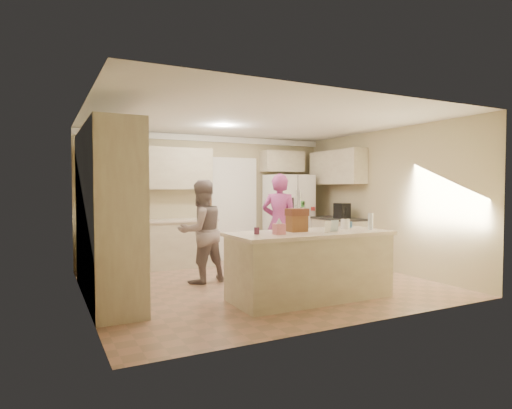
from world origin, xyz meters
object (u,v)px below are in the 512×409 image
refrigerator (289,217)px  teen_boy (201,231)px  coffee_maker (342,211)px  tissue_box (279,229)px  dollhouse_body (297,224)px  teen_girl (280,223)px  utensil_crock (345,224)px  island_base (310,267)px

refrigerator → teen_boy: 2.80m
coffee_maker → tissue_box: 3.28m
dollhouse_body → teen_girl: size_ratio=0.15×
utensil_crock → teen_girl: teen_girl is taller
coffee_maker → island_base: bearing=-137.2°
dollhouse_body → refrigerator: bearing=60.7°
utensil_crock → teen_boy: (-1.66, 1.56, -0.17)m
coffee_maker → teen_boy: (-3.06, -0.29, -0.24)m
teen_boy → teen_girl: teen_girl is taller
tissue_box → teen_girl: (1.06, 1.81, -0.11)m
refrigerator → teen_boy: bearing=-153.6°
tissue_box → teen_girl: size_ratio=0.08×
island_base → tissue_box: bearing=-169.7°
utensil_crock → teen_boy: 2.28m
refrigerator → utensil_crock: refrigerator is taller
coffee_maker → teen_girl: bearing=-172.9°
refrigerator → teen_girl: size_ratio=1.01×
coffee_maker → utensil_crock: bearing=-127.1°
refrigerator → dollhouse_body: (-1.60, -2.84, 0.14)m
island_base → teen_boy: teen_boy is taller
utensil_crock → tissue_box: bearing=-172.9°
tissue_box → dollhouse_body: (0.40, 0.20, 0.04)m
island_base → tissue_box: (-0.55, -0.10, 0.56)m
refrigerator → teen_boy: refrigerator is taller
coffee_maker → teen_boy: 3.08m
teen_boy → teen_girl: size_ratio=0.93×
teen_girl → tissue_box: bearing=104.5°
refrigerator → utensil_crock: size_ratio=12.00×
coffee_maker → island_base: coffee_maker is taller
dollhouse_body → tissue_box: bearing=-153.4°
refrigerator → island_base: size_ratio=0.82×
coffee_maker → utensil_crock: 2.32m
coffee_maker → dollhouse_body: coffee_maker is taller
tissue_box → dollhouse_body: dollhouse_body is taller
refrigerator → island_base: refrigerator is taller
island_base → teen_boy: 1.94m
utensil_crock → dollhouse_body: size_ratio=0.58×
utensil_crock → teen_girl: bearing=95.0°
utensil_crock → teen_girl: (-0.14, 1.66, -0.11)m
tissue_box → teen_girl: teen_girl is taller
island_base → teen_girl: 1.84m
teen_girl → utensil_crock: bearing=139.7°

